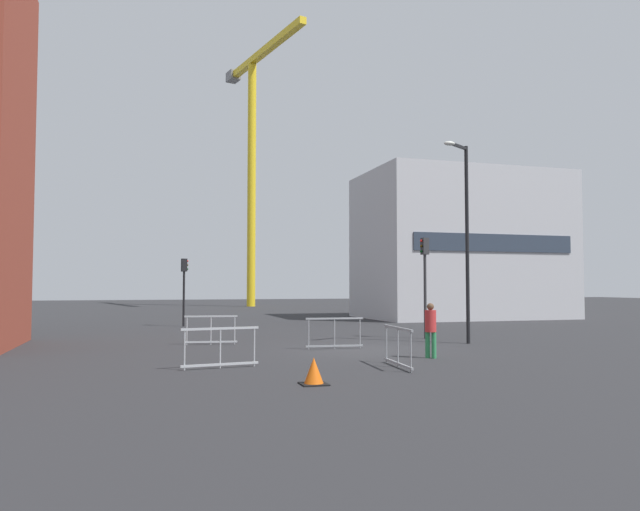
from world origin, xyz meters
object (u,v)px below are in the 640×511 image
at_px(pedestrian_walking, 431,326).
at_px(traffic_light_far, 425,271).
at_px(streetlamp_tall, 465,228).
at_px(traffic_light_median, 184,280).
at_px(construction_crane, 253,141).
at_px(traffic_cone_striped, 314,372).

bearing_deg(pedestrian_walking, traffic_light_far, 64.87).
distance_m(streetlamp_tall, traffic_light_far, 2.97).
bearing_deg(traffic_light_median, traffic_light_far, -49.92).
height_order(construction_crane, traffic_cone_striped, construction_crane).
bearing_deg(traffic_cone_striped, construction_crane, 81.16).
height_order(construction_crane, traffic_light_median, construction_crane).
xyz_separation_m(pedestrian_walking, traffic_cone_striped, (-4.76, -3.73, -0.69)).
relative_size(traffic_light_median, pedestrian_walking, 2.21).
bearing_deg(pedestrian_walking, traffic_cone_striped, -141.93).
xyz_separation_m(streetlamp_tall, traffic_cone_striped, (-8.14, -7.47, -4.12)).
bearing_deg(streetlamp_tall, traffic_light_median, 125.75).
bearing_deg(traffic_light_far, pedestrian_walking, -115.13).
relative_size(streetlamp_tall, traffic_cone_striped, 12.64).
bearing_deg(traffic_light_median, pedestrian_walking, -70.15).
height_order(traffic_light_median, pedestrian_walking, traffic_light_median).
relative_size(streetlamp_tall, traffic_light_median, 2.06).
relative_size(construction_crane, traffic_light_median, 7.43).
xyz_separation_m(construction_crane, pedestrian_walking, (-3.20, -47.42, -16.78)).
distance_m(traffic_light_far, pedestrian_walking, 7.10).
xyz_separation_m(traffic_light_median, traffic_cone_striped, (1.36, -20.67, -2.20)).
xyz_separation_m(construction_crane, streetlamp_tall, (0.19, -43.68, -13.35)).
bearing_deg(traffic_light_median, traffic_cone_striped, -86.24).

